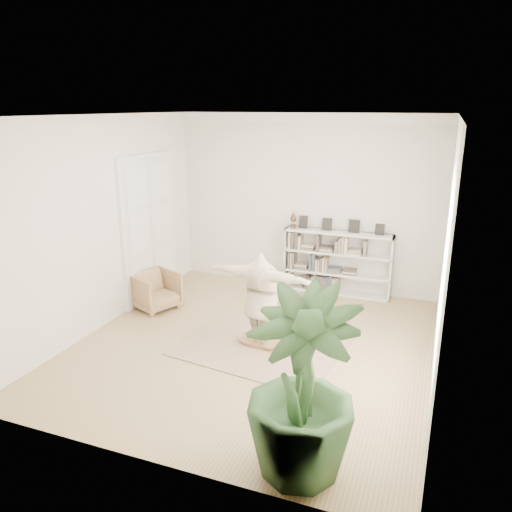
{
  "coord_description": "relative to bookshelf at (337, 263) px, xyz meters",
  "views": [
    {
      "loc": [
        2.65,
        -6.86,
        3.74
      ],
      "look_at": [
        -0.11,
        0.4,
        1.38
      ],
      "focal_mm": 35.0,
      "sensor_mm": 36.0,
      "label": 1
    }
  ],
  "objects": [
    {
      "name": "houseplant",
      "position": [
        0.76,
        -5.37,
        0.38
      ],
      "size": [
        1.19,
        1.19,
        2.04
      ],
      "primitive_type": "imported",
      "rotation": [
        0.0,
        0.0,
        -0.04
      ],
      "color": "#30542A",
      "rests_on": "floor"
    },
    {
      "name": "rocker_board",
      "position": [
        -0.61,
        -2.83,
        -0.57
      ],
      "size": [
        0.53,
        0.36,
        0.11
      ],
      "rotation": [
        0.0,
        0.0,
        -0.14
      ],
      "color": "olive",
      "rests_on": "rug"
    },
    {
      "name": "doors",
      "position": [
        -3.45,
        -1.52,
        0.76
      ],
      "size": [
        0.09,
        1.78,
        2.92
      ],
      "color": "white",
      "rests_on": "floor"
    },
    {
      "name": "person",
      "position": [
        -0.61,
        -2.83,
        0.23
      ],
      "size": [
        1.88,
        0.74,
        1.49
      ],
      "primitive_type": "imported",
      "rotation": [
        0.0,
        0.0,
        3.01
      ],
      "color": "#C5AD93",
      "rests_on": "rocker_board"
    },
    {
      "name": "rug",
      "position": [
        -0.61,
        -2.83,
        -0.63
      ],
      "size": [
        2.75,
        2.32,
        0.02
      ],
      "primitive_type": "cube",
      "rotation": [
        0.0,
        0.0,
        -0.14
      ],
      "color": "tan",
      "rests_on": "floor"
    },
    {
      "name": "floor",
      "position": [
        -0.74,
        -2.82,
        -0.64
      ],
      "size": [
        6.0,
        6.0,
        0.0
      ],
      "primitive_type": "plane",
      "color": "#94764C",
      "rests_on": "ground"
    },
    {
      "name": "bookshelf",
      "position": [
        0.0,
        0.0,
        0.0
      ],
      "size": [
        2.2,
        0.35,
        1.64
      ],
      "color": "silver",
      "rests_on": "floor"
    },
    {
      "name": "room_shell",
      "position": [
        -0.74,
        0.12,
        2.87
      ],
      "size": [
        6.0,
        6.0,
        6.0
      ],
      "color": "silver",
      "rests_on": "floor"
    },
    {
      "name": "armchair",
      "position": [
        -3.04,
        -2.05,
        -0.28
      ],
      "size": [
        1.02,
        1.01,
        0.71
      ],
      "primitive_type": "imported",
      "rotation": [
        0.0,
        0.0,
        1.17
      ],
      "color": "tan",
      "rests_on": "floor"
    }
  ]
}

